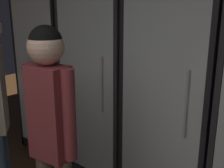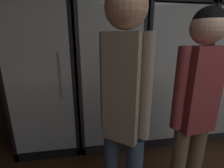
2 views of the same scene
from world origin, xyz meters
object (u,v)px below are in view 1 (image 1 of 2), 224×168
object	(u,v)px
shopper_near	(51,126)
cooler_left	(107,85)
cooler_far_left	(57,74)
cooler_center	(178,102)

from	to	relation	value
shopper_near	cooler_left	bearing A→B (deg)	113.54
cooler_far_left	cooler_left	size ratio (longest dim) A/B	1.00
cooler_left	shopper_near	distance (m)	1.20
cooler_left	cooler_center	size ratio (longest dim) A/B	1.00
cooler_left	shopper_near	bearing A→B (deg)	-66.46
cooler_far_left	cooler_left	bearing A→B (deg)	-0.14
shopper_near	cooler_far_left	bearing A→B (deg)	139.07
cooler_left	cooler_center	bearing A→B (deg)	0.24
cooler_far_left	cooler_left	world-z (taller)	same
cooler_center	shopper_near	distance (m)	1.15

